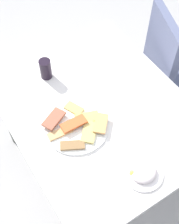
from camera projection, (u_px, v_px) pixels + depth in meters
name	position (u px, v px, depth m)	size (l,w,h in m)	color
ground_plane	(96.00, 166.00, 2.25)	(6.00, 6.00, 0.00)	#B0ADAA
dining_table	(98.00, 116.00, 1.72)	(1.14, 0.92, 0.72)	white
dining_chair	(172.00, 66.00, 2.08)	(0.54, 0.54, 0.94)	slate
pide_platter	(76.00, 126.00, 1.58)	(0.34, 0.34, 0.04)	white
salad_plate_greens	(143.00, 172.00, 1.43)	(0.19, 0.19, 0.05)	white
soda_can	(46.00, 69.00, 1.74)	(0.07, 0.07, 0.12)	black
paper_napkin	(173.00, 128.00, 1.59)	(0.15, 0.15, 0.00)	white
fork	(171.00, 129.00, 1.58)	(0.20, 0.02, 0.01)	silver
spoon	(176.00, 126.00, 1.59)	(0.18, 0.02, 0.01)	silver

